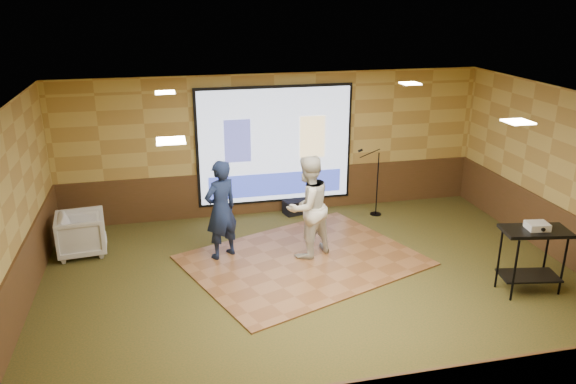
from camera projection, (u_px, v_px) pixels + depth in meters
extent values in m
plane|color=#303B1B|center=(318.00, 288.00, 9.15)|extent=(9.00, 9.00, 0.00)
cube|color=tan|center=(275.00, 145.00, 11.86)|extent=(9.00, 0.04, 3.00)
cube|color=tan|center=(419.00, 326.00, 5.43)|extent=(9.00, 0.04, 3.00)
cube|color=tan|center=(5.00, 227.00, 7.71)|extent=(0.04, 7.00, 3.00)
cube|color=tan|center=(573.00, 181.00, 9.58)|extent=(0.04, 7.00, 3.00)
cube|color=beige|center=(322.00, 105.00, 8.14)|extent=(9.00, 7.00, 0.04)
cube|color=#483218|center=(275.00, 191.00, 12.19)|extent=(9.00, 0.04, 0.95)
cube|color=#483218|center=(19.00, 293.00, 8.06)|extent=(0.04, 7.00, 0.95)
cube|color=#483218|center=(562.00, 236.00, 9.93)|extent=(0.04, 7.00, 0.95)
cube|color=black|center=(275.00, 145.00, 11.81)|extent=(3.32, 0.03, 2.52)
cube|color=#C8DAFE|center=(275.00, 146.00, 11.79)|extent=(3.20, 0.02, 2.40)
cube|color=#434894|center=(238.00, 141.00, 11.55)|extent=(0.55, 0.01, 0.90)
cube|color=#F1D18B|center=(312.00, 137.00, 11.89)|extent=(0.55, 0.01, 0.90)
cube|color=#3041B6|center=(276.00, 184.00, 12.06)|extent=(2.88, 0.01, 0.50)
cube|color=#F8E4BA|center=(165.00, 92.00, 9.34)|extent=(0.32, 0.32, 0.02)
cube|color=#F8E4BA|center=(410.00, 83.00, 10.26)|extent=(0.32, 0.32, 0.02)
cube|color=#F8E4BA|center=(171.00, 141.00, 6.31)|extent=(0.32, 0.32, 0.02)
cube|color=#F8E4BA|center=(518.00, 122.00, 7.23)|extent=(0.32, 0.32, 0.02)
cube|color=brown|center=(303.00, 260.00, 10.05)|extent=(4.66, 4.13, 0.03)
imported|color=#162245|center=(221.00, 210.00, 9.89)|extent=(0.79, 0.70, 1.80)
imported|color=silver|center=(308.00, 207.00, 9.93)|extent=(1.13, 1.05, 1.87)
cylinder|color=black|center=(515.00, 271.00, 8.61)|extent=(0.04, 0.04, 1.02)
cylinder|color=black|center=(563.00, 265.00, 8.79)|extent=(0.04, 0.04, 1.02)
cylinder|color=black|center=(499.00, 259.00, 9.00)|extent=(0.04, 0.04, 1.02)
cylinder|color=black|center=(546.00, 254.00, 9.18)|extent=(0.04, 0.04, 1.02)
cube|color=black|center=(536.00, 231.00, 8.71)|extent=(1.02, 0.54, 0.05)
cube|color=black|center=(529.00, 276.00, 8.98)|extent=(0.91, 0.48, 0.03)
cube|color=silver|center=(537.00, 226.00, 8.70)|extent=(0.36, 0.32, 0.11)
cylinder|color=black|center=(376.00, 214.00, 12.16)|extent=(0.24, 0.24, 0.02)
cylinder|color=black|center=(377.00, 184.00, 11.93)|extent=(0.02, 0.02, 1.38)
cylinder|color=black|center=(370.00, 153.00, 11.65)|extent=(0.44, 0.02, 0.17)
cylinder|color=black|center=(360.00, 151.00, 11.58)|extent=(0.10, 0.05, 0.08)
imported|color=gray|center=(82.00, 234.00, 10.23)|extent=(0.93, 0.91, 0.78)
cube|color=black|center=(295.00, 207.00, 12.17)|extent=(0.55, 0.43, 0.30)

